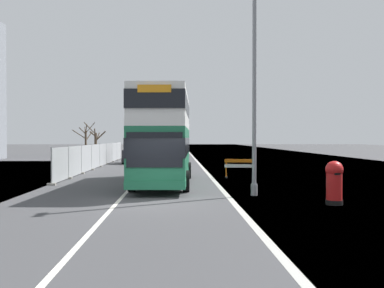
% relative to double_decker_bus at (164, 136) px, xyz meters
% --- Properties ---
extents(ground, '(140.00, 280.00, 0.10)m').
position_rel_double_decker_bus_xyz_m(ground, '(0.45, -6.63, -2.64)').
color(ground, '#424244').
extents(double_decker_bus, '(3.17, 10.96, 4.87)m').
position_rel_double_decker_bus_xyz_m(double_decker_bus, '(0.00, 0.00, 0.00)').
color(double_decker_bus, '#1E6B47').
rests_on(double_decker_bus, ground).
extents(lamppost_foreground, '(0.29, 0.70, 9.71)m').
position_rel_double_decker_bus_xyz_m(lamppost_foreground, '(4.04, -4.69, 2.02)').
color(lamppost_foreground, gray).
rests_on(lamppost_foreground, ground).
extents(red_pillar_postbox, '(0.65, 0.65, 1.64)m').
position_rel_double_decker_bus_xyz_m(red_pillar_postbox, '(6.57, -7.25, -1.69)').
color(red_pillar_postbox, black).
rests_on(red_pillar_postbox, ground).
extents(roadworks_barrier, '(1.93, 0.75, 1.17)m').
position_rel_double_decker_bus_xyz_m(roadworks_barrier, '(4.62, 2.98, -1.83)').
color(roadworks_barrier, orange).
rests_on(roadworks_barrier, ground).
extents(construction_site_fence, '(0.44, 27.40, 2.02)m').
position_rel_double_decker_bus_xyz_m(construction_site_fence, '(-5.91, 13.04, -1.63)').
color(construction_site_fence, '#A8AAAD').
rests_on(construction_site_fence, ground).
extents(car_oncoming_near, '(2.02, 3.90, 1.98)m').
position_rel_double_decker_bus_xyz_m(car_oncoming_near, '(-3.50, 18.00, -1.65)').
color(car_oncoming_near, black).
rests_on(car_oncoming_near, ground).
extents(car_receding_mid, '(1.95, 4.01, 2.30)m').
position_rel_double_decker_bus_xyz_m(car_receding_mid, '(0.44, 26.84, -1.53)').
color(car_receding_mid, silver).
rests_on(car_receding_mid, ground).
extents(car_receding_far, '(2.10, 4.57, 2.24)m').
position_rel_double_decker_bus_xyz_m(car_receding_far, '(0.49, 35.70, -1.53)').
color(car_receding_far, slate).
rests_on(car_receding_far, ground).
extents(bare_tree_far_verge_near, '(3.00, 2.45, 4.73)m').
position_rel_double_decker_bus_xyz_m(bare_tree_far_verge_near, '(-10.89, 37.14, -0.53)').
color(bare_tree_far_verge_near, '#4C3D2D').
rests_on(bare_tree_far_verge_near, ground).
extents(bare_tree_far_verge_mid, '(3.33, 2.21, 4.76)m').
position_rel_double_decker_bus_xyz_m(bare_tree_far_verge_mid, '(-12.59, 38.23, -0.30)').
color(bare_tree_far_verge_mid, '#4C3D2D').
rests_on(bare_tree_far_verge_mid, ground).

